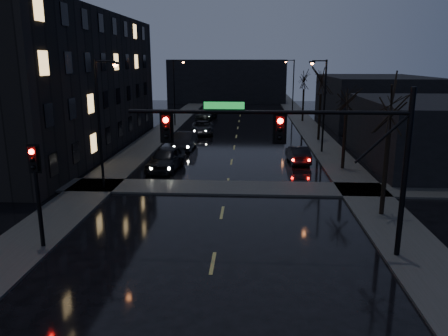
# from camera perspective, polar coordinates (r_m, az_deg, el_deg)

# --- Properties ---
(sidewalk_left) EXTENTS (3.00, 140.00, 0.12)m
(sidewalk_left) POSITION_cam_1_polar(r_m,az_deg,el_deg) (44.97, -9.43, 3.62)
(sidewalk_left) COLOR #2D2D2B
(sidewalk_left) RESTS_ON ground
(sidewalk_right) EXTENTS (3.00, 140.00, 0.12)m
(sidewalk_right) POSITION_cam_1_polar(r_m,az_deg,el_deg) (44.43, 12.53, 3.35)
(sidewalk_right) COLOR #2D2D2B
(sidewalk_right) RESTS_ON ground
(sidewalk_cross) EXTENTS (40.00, 3.00, 0.12)m
(sidewalk_cross) POSITION_cam_1_polar(r_m,az_deg,el_deg) (27.83, 0.34, -2.59)
(sidewalk_cross) COLOR #2D2D2B
(sidewalk_cross) RESTS_ON ground
(apartment_block) EXTENTS (12.00, 30.00, 12.00)m
(apartment_block) POSITION_cam_1_polar(r_m,az_deg,el_deg) (42.18, -22.12, 10.26)
(apartment_block) COLOR black
(apartment_block) RESTS_ON ground
(commercial_right_near) EXTENTS (10.00, 14.00, 5.00)m
(commercial_right_near) POSITION_cam_1_polar(r_m,az_deg,el_deg) (37.34, 25.58, 4.14)
(commercial_right_near) COLOR black
(commercial_right_near) RESTS_ON ground
(commercial_right_far) EXTENTS (12.00, 18.00, 6.00)m
(commercial_right_far) POSITION_cam_1_polar(r_m,az_deg,el_deg) (58.48, 19.04, 8.32)
(commercial_right_far) COLOR black
(commercial_right_far) RESTS_ON ground
(far_block) EXTENTS (22.00, 10.00, 8.00)m
(far_block) POSITION_cam_1_polar(r_m,az_deg,el_deg) (86.34, 0.46, 11.32)
(far_block) COLOR black
(far_block) RESTS_ON ground
(signal_mast) EXTENTS (11.11, 0.41, 7.00)m
(signal_mast) POSITION_cam_1_polar(r_m,az_deg,el_deg) (17.59, 11.32, 3.46)
(signal_mast) COLOR black
(signal_mast) RESTS_ON ground
(signal_pole_left) EXTENTS (0.35, 0.41, 4.53)m
(signal_pole_left) POSITION_cam_1_polar(r_m,az_deg,el_deg) (19.94, -23.30, -1.66)
(signal_pole_left) COLOR black
(signal_pole_left) RESTS_ON ground
(tree_near) EXTENTS (3.52, 3.52, 8.08)m
(tree_near) POSITION_cam_1_polar(r_m,az_deg,el_deg) (23.28, 21.10, 8.68)
(tree_near) COLOR black
(tree_near) RESTS_ON ground
(tree_mid_a) EXTENTS (3.30, 3.30, 7.58)m
(tree_mid_a) POSITION_cam_1_polar(r_m,az_deg,el_deg) (32.96, 15.85, 9.68)
(tree_mid_a) COLOR black
(tree_mid_a) RESTS_ON ground
(tree_mid_b) EXTENTS (3.74, 3.74, 8.59)m
(tree_mid_b) POSITION_cam_1_polar(r_m,az_deg,el_deg) (44.71, 12.65, 11.87)
(tree_mid_b) COLOR black
(tree_mid_b) RESTS_ON ground
(tree_far) EXTENTS (3.43, 3.43, 7.88)m
(tree_far) POSITION_cam_1_polar(r_m,az_deg,el_deg) (58.59, 10.45, 11.86)
(tree_far) COLOR black
(tree_far) RESTS_ON ground
(streetlight_l_near) EXTENTS (1.53, 0.28, 8.00)m
(streetlight_l_near) POSITION_cam_1_polar(r_m,az_deg,el_deg) (27.83, -15.61, 6.82)
(streetlight_l_near) COLOR black
(streetlight_l_near) RESTS_ON ground
(streetlight_l_far) EXTENTS (1.53, 0.28, 8.00)m
(streetlight_l_far) POSITION_cam_1_polar(r_m,az_deg,el_deg) (53.99, -6.32, 10.47)
(streetlight_l_far) COLOR black
(streetlight_l_far) RESTS_ON ground
(streetlight_r_mid) EXTENTS (1.53, 0.28, 8.00)m
(streetlight_r_mid) POSITION_cam_1_polar(r_m,az_deg,el_deg) (38.77, 12.68, 8.87)
(streetlight_r_mid) COLOR black
(streetlight_r_mid) RESTS_ON ground
(streetlight_r_far) EXTENTS (1.53, 0.28, 8.00)m
(streetlight_r_far) POSITION_cam_1_polar(r_m,az_deg,el_deg) (66.50, 8.86, 11.04)
(streetlight_r_far) COLOR black
(streetlight_r_far) RESTS_ON ground
(oncoming_car_a) EXTENTS (2.58, 5.19, 1.70)m
(oncoming_car_a) POSITION_cam_1_polar(r_m,az_deg,el_deg) (32.67, -7.60, 1.22)
(oncoming_car_a) COLOR black
(oncoming_car_a) RESTS_ON ground
(oncoming_car_b) EXTENTS (1.85, 4.78, 1.55)m
(oncoming_car_b) POSITION_cam_1_polar(r_m,az_deg,el_deg) (40.21, -5.16, 3.58)
(oncoming_car_b) COLOR black
(oncoming_car_b) RESTS_ON ground
(oncoming_car_c) EXTENTS (2.75, 5.31, 1.43)m
(oncoming_car_c) POSITION_cam_1_polar(r_m,az_deg,el_deg) (48.33, -2.86, 5.30)
(oncoming_car_c) COLOR black
(oncoming_car_c) RESTS_ON ground
(oncoming_car_d) EXTENTS (3.01, 5.89, 1.64)m
(oncoming_car_d) POSITION_cam_1_polar(r_m,az_deg,el_deg) (60.72, -2.29, 7.18)
(oncoming_car_d) COLOR black
(oncoming_car_d) RESTS_ON ground
(lead_car) EXTENTS (1.75, 4.21, 1.35)m
(lead_car) POSITION_cam_1_polar(r_m,az_deg,el_deg) (35.22, 9.63, 1.78)
(lead_car) COLOR black
(lead_car) RESTS_ON ground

